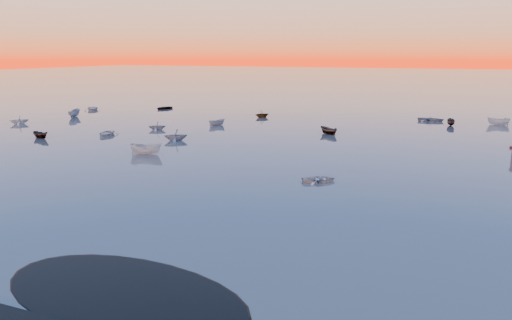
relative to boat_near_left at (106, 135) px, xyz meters
The scene contains 5 objects.
ground 65.30m from the boat_near_left, 62.33° to the left, with size 600.00×600.00×0.00m, color #635A53.
mud_lobes 52.75m from the boat_near_left, 54.91° to the right, with size 140.00×6.00×0.07m, color black, non-canonical shape.
moored_fleet 32.20m from the boat_near_left, 19.66° to the left, with size 124.00×58.00×1.20m, color silver, non-canonical shape.
boat_near_left is the anchor object (origin of this frame).
boat_near_center 17.28m from the boat_near_left, 34.45° to the right, with size 4.16×1.76×1.44m, color silver.
Camera 1 is at (20.94, -19.59, 12.72)m, focal length 35.00 mm.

